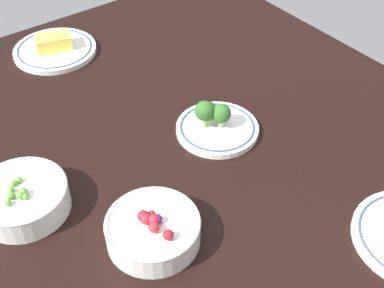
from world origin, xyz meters
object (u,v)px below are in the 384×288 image
Objects in this scene: bowl_berries at (153,230)px; plate_cheese at (55,48)px; bowl_peas at (22,198)px; plate_broccoli at (215,124)px.

plate_cheese is at bearing 168.81° from bowl_berries.
bowl_berries is at bearing 36.67° from bowl_peas.
plate_broccoli reaches higher than bowl_berries.
plate_broccoli is (-16.26, 26.63, -0.64)cm from bowl_berries.
plate_broccoli reaches higher than bowl_peas.
bowl_berries is 25.00cm from bowl_peas.
bowl_peas is at bearing -143.33° from bowl_berries.
plate_broccoli is at bearing 84.78° from bowl_peas.
bowl_peas is 41.74cm from plate_broccoli.
plate_broccoli is at bearing 121.40° from bowl_berries.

